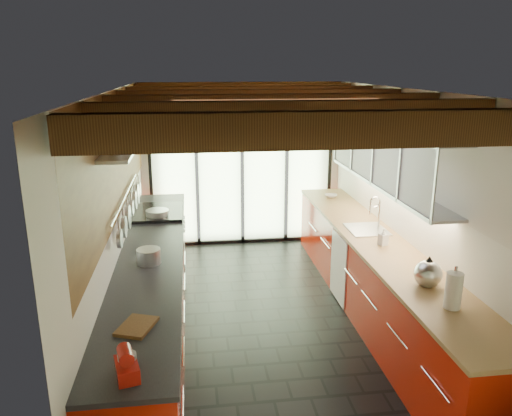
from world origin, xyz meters
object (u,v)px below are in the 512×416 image
at_px(paper_towel, 454,291).
at_px(soap_bottle, 383,237).
at_px(stand_mixer, 127,364).
at_px(kettle, 428,272).
at_px(bowl, 331,196).

bearing_deg(paper_towel, soap_bottle, 90.00).
distance_m(paper_towel, soap_bottle, 1.51).
xyz_separation_m(stand_mixer, kettle, (2.54, 1.04, 0.04)).
height_order(stand_mixer, bowl, stand_mixer).
bearing_deg(bowl, soap_bottle, -90.00).
xyz_separation_m(kettle, paper_towel, (0.00, -0.44, 0.02)).
bearing_deg(kettle, paper_towel, -90.00).
distance_m(kettle, soap_bottle, 1.07).
xyz_separation_m(kettle, soap_bottle, (0.00, 1.07, -0.03)).
height_order(stand_mixer, kettle, kettle).
bearing_deg(stand_mixer, soap_bottle, 39.77).
distance_m(soap_bottle, bowl, 2.10).
bearing_deg(kettle, bowl, 90.00).
bearing_deg(soap_bottle, bowl, 90.00).
height_order(kettle, paper_towel, paper_towel).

